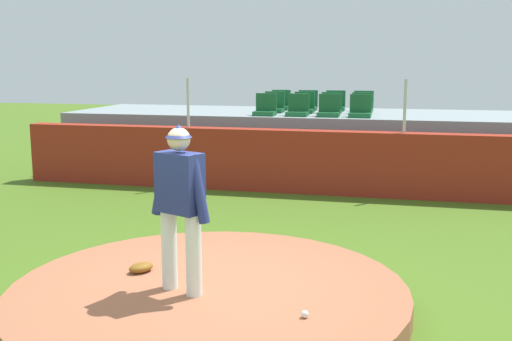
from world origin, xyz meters
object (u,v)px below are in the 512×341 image
at_px(stadium_chair_4, 274,106).
at_px(stadium_chair_5, 304,106).
at_px(fielding_glove, 141,267).
at_px(stadium_chair_10, 335,104).
at_px(stadium_chair_6, 331,107).
at_px(baseball, 305,314).
at_px(stadium_chair_9, 308,104).
at_px(stadium_chair_0, 265,109).
at_px(stadium_chair_7, 362,107).
at_px(stadium_chair_11, 363,105).
at_px(stadium_chair_8, 281,104).
at_px(stadium_chair_2, 329,110).
at_px(stadium_chair_3, 360,110).
at_px(pitcher, 180,197).
at_px(stadium_chair_1, 298,109).

xyz_separation_m(stadium_chair_4, stadium_chair_5, (0.73, -0.00, 0.00)).
xyz_separation_m(fielding_glove, stadium_chair_10, (1.23, 9.14, 1.31)).
bearing_deg(fielding_glove, stadium_chair_6, 26.38).
distance_m(baseball, fielding_glove, 2.22).
bearing_deg(stadium_chair_6, stadium_chair_9, -51.71).
bearing_deg(stadium_chair_9, stadium_chair_0, 68.08).
height_order(stadium_chair_0, stadium_chair_7, same).
height_order(stadium_chair_6, stadium_chair_7, same).
height_order(baseball, stadium_chair_11, stadium_chair_11).
bearing_deg(stadium_chair_0, stadium_chair_10, -128.04).
xyz_separation_m(stadium_chair_0, stadium_chair_8, (0.00, 1.77, 0.00)).
relative_size(stadium_chair_2, stadium_chair_3, 1.00).
height_order(stadium_chair_6, stadium_chair_10, same).
xyz_separation_m(fielding_glove, stadium_chair_6, (1.24, 8.21, 1.31)).
relative_size(stadium_chair_2, stadium_chair_10, 1.00).
distance_m(pitcher, stadium_chair_5, 8.73).
bearing_deg(stadium_chair_11, stadium_chair_9, 0.83).
xyz_separation_m(stadium_chair_6, stadium_chair_8, (-1.41, 0.90, 0.00)).
bearing_deg(baseball, stadium_chair_1, 100.20).
height_order(stadium_chair_8, stadium_chair_10, same).
bearing_deg(fielding_glove, stadium_chair_7, 21.59).
xyz_separation_m(stadium_chair_9, stadium_chair_10, (0.70, 0.04, 0.00)).
bearing_deg(stadium_chair_0, stadium_chair_9, -111.92).
xyz_separation_m(pitcher, stadium_chair_5, (-0.10, 8.72, 0.33)).
distance_m(stadium_chair_0, stadium_chair_2, 1.45).
xyz_separation_m(baseball, stadium_chair_10, (-0.83, 9.97, 1.33)).
bearing_deg(fielding_glove, stadium_chair_3, 19.99).
bearing_deg(baseball, stadium_chair_7, 90.65).
distance_m(stadium_chair_6, stadium_chair_9, 1.13).
height_order(stadium_chair_1, stadium_chair_10, same).
xyz_separation_m(stadium_chair_0, stadium_chair_6, (1.41, 0.86, 0.00)).
xyz_separation_m(stadium_chair_6, stadium_chair_10, (-0.01, 0.93, 0.00)).
height_order(stadium_chair_1, stadium_chair_2, same).
height_order(baseball, stadium_chair_1, stadium_chair_1).
height_order(baseball, stadium_chair_4, stadium_chair_4).
height_order(stadium_chair_6, stadium_chair_9, same).
distance_m(fielding_glove, stadium_chair_1, 7.53).
height_order(stadium_chair_1, stadium_chair_7, same).
xyz_separation_m(pitcher, stadium_chair_4, (-0.83, 8.72, 0.33)).
bearing_deg(stadium_chair_5, stadium_chair_1, 90.09).
bearing_deg(stadium_chair_4, stadium_chair_11, -157.51).
relative_size(baseball, fielding_glove, 0.25).
xyz_separation_m(pitcher, stadium_chair_11, (1.26, 9.59, 0.33)).
bearing_deg(pitcher, stadium_chair_9, 113.58).
height_order(baseball, stadium_chair_5, stadium_chair_5).
height_order(pitcher, stadium_chair_5, pitcher).
relative_size(stadium_chair_4, stadium_chair_6, 1.00).
distance_m(baseball, stadium_chair_11, 10.05).
xyz_separation_m(baseball, stadium_chair_6, (-0.82, 9.05, 1.33)).
distance_m(stadium_chair_1, stadium_chair_11, 2.20).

